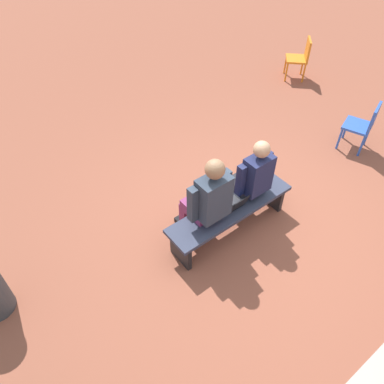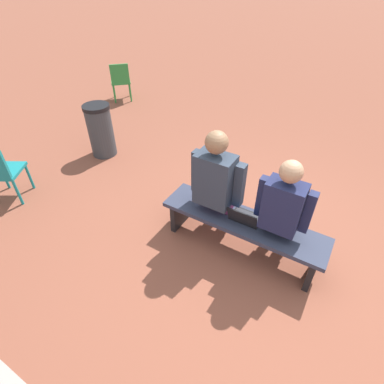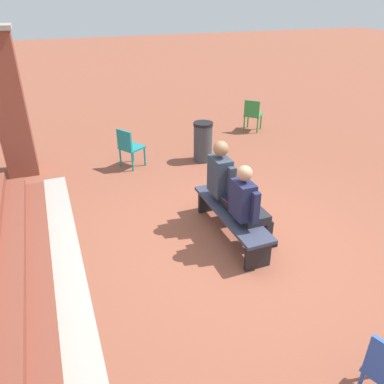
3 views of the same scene
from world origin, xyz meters
TOP-DOWN VIEW (x-y plane):
  - ground_plane at (0.00, 0.00)m, footprint 60.00×60.00m
  - bench at (0.25, -0.03)m, footprint 1.80×0.44m
  - person_student at (-0.12, -0.10)m, footprint 0.53×0.67m
  - person_adult at (0.60, -0.10)m, footprint 0.58×0.74m
  - laptop at (0.23, -0.02)m, footprint 0.32×0.29m
  - plastic_chair_foreground at (-2.64, -0.07)m, footprint 0.54×0.54m
  - plastic_chair_by_pillar at (-3.74, -2.33)m, footprint 0.59×0.59m

SIDE VIEW (x-z plane):
  - ground_plane at x=0.00m, z-range 0.00..0.00m
  - bench at x=0.25m, z-range 0.13..0.58m
  - plastic_chair_foreground at x=-2.64m, z-range 0.06..0.90m
  - plastic_chair_by_pillar at x=-3.74m, z-range 0.06..0.90m
  - laptop at x=0.23m, z-range 0.39..0.61m
  - person_student at x=-0.12m, z-range 0.05..1.37m
  - person_adult at x=0.60m, z-range 0.04..1.45m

